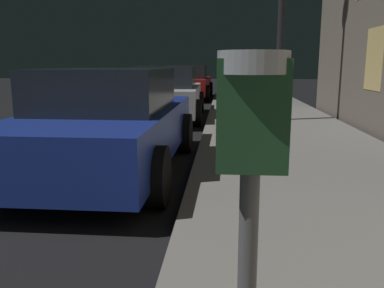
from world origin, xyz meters
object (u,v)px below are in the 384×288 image
Objects in this scene: parking_meter at (250,175)px; car_silver at (166,93)px; car_blue at (110,123)px; car_red at (188,82)px.

parking_meter is 9.92m from car_silver.
car_blue and car_red have the same top height.
car_blue is at bearing -90.00° from car_red.
parking_meter is 16.35m from car_red.
car_red is (-0.00, 6.48, -0.00)m from car_silver.
parking_meter is 0.31× the size of car_blue.
car_blue is at bearing -90.02° from car_silver.
parking_meter is at bearing -84.29° from car_red.
car_silver and car_red have the same top height.
parking_meter is at bearing -80.57° from car_silver.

